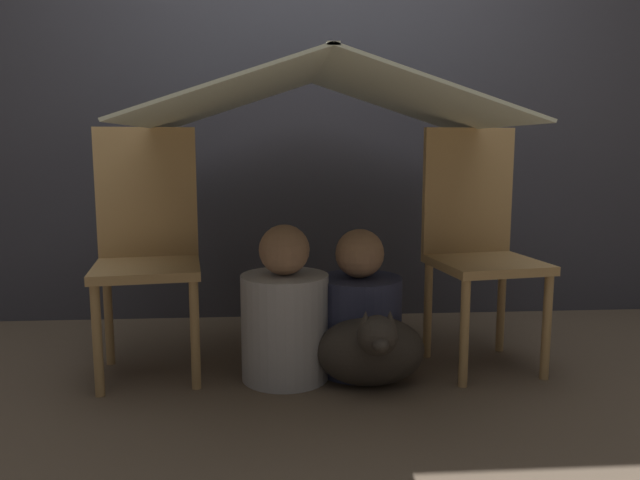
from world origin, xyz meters
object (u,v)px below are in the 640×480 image
dog (371,349)px  chair_left (147,242)px  chair_right (478,238)px  person_front (285,317)px  person_second (359,314)px

dog → chair_left: bearing=163.2°
chair_right → person_front: size_ratio=1.61×
chair_left → chair_right: same height
chair_right → dog: size_ratio=2.37×
chair_left → person_second: (0.87, -0.08, -0.30)m
chair_right → person_front: 0.88m
chair_left → person_second: chair_left is taller
person_second → dog: (0.02, -0.19, -0.09)m
chair_right → person_second: 0.60m
chair_left → person_front: chair_left is taller
chair_right → person_front: bearing=-179.2°
chair_left → person_second: bearing=-13.3°
person_front → chair_right: bearing=10.0°
person_second → chair_left: bearing=174.7°
chair_left → chair_right: 1.38m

